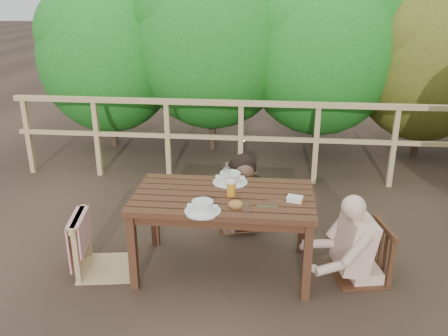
# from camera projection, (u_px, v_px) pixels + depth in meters

# --- Properties ---
(ground) EXTENTS (60.00, 60.00, 0.00)m
(ground) POSITION_uv_depth(u_px,v_px,m) (223.00, 268.00, 4.12)
(ground) COLOR #453225
(ground) RESTS_ON ground
(table) EXTENTS (1.46, 0.82, 0.67)m
(table) POSITION_uv_depth(u_px,v_px,m) (223.00, 233.00, 4.00)
(table) COLOR #3F2314
(table) RESTS_ON ground
(chair_left) EXTENTS (0.54, 0.54, 0.95)m
(chair_left) POSITION_uv_depth(u_px,v_px,m) (103.00, 219.00, 3.93)
(chair_left) COLOR tan
(chair_left) RESTS_ON ground
(chair_far) EXTENTS (0.53, 0.53, 0.87)m
(chair_far) POSITION_uv_depth(u_px,v_px,m) (239.00, 184.00, 4.73)
(chair_far) COLOR #3F2314
(chair_far) RESTS_ON ground
(chair_right) EXTENTS (0.50, 0.50, 0.86)m
(chair_right) POSITION_uv_depth(u_px,v_px,m) (363.00, 230.00, 3.85)
(chair_right) COLOR #3F2314
(chair_right) RESTS_ON ground
(woman) EXTENTS (0.62, 0.70, 1.20)m
(woman) POSITION_uv_depth(u_px,v_px,m) (240.00, 168.00, 4.69)
(woman) COLOR black
(woman) RESTS_ON ground
(diner_right) EXTENTS (0.69, 0.60, 1.21)m
(diner_right) POSITION_uv_depth(u_px,v_px,m) (369.00, 210.00, 3.79)
(diner_right) COLOR beige
(diner_right) RESTS_ON ground
(railing) EXTENTS (5.60, 0.10, 1.01)m
(railing) POSITION_uv_depth(u_px,v_px,m) (241.00, 142.00, 5.80)
(railing) COLOR tan
(railing) RESTS_ON ground
(hedge_row) EXTENTS (6.60, 1.60, 3.80)m
(hedge_row) POSITION_uv_depth(u_px,v_px,m) (278.00, 16.00, 6.38)
(hedge_row) COLOR #1D6C1D
(hedge_row) RESTS_ON ground
(soup_near) EXTENTS (0.28, 0.28, 0.09)m
(soup_near) POSITION_uv_depth(u_px,v_px,m) (203.00, 207.00, 3.58)
(soup_near) COLOR white
(soup_near) RESTS_ON table
(soup_far) EXTENTS (0.30, 0.30, 0.10)m
(soup_far) POSITION_uv_depth(u_px,v_px,m) (230.00, 178.00, 4.11)
(soup_far) COLOR silver
(soup_far) RESTS_ON table
(bread_roll) EXTENTS (0.12, 0.09, 0.07)m
(bread_roll) POSITION_uv_depth(u_px,v_px,m) (236.00, 205.00, 3.64)
(bread_roll) COLOR olive
(bread_roll) RESTS_ON table
(beer_glass) EXTENTS (0.08, 0.08, 0.15)m
(beer_glass) POSITION_uv_depth(u_px,v_px,m) (231.00, 189.00, 3.83)
(beer_glass) COLOR orange
(beer_glass) RESTS_ON table
(bottle) EXTENTS (0.06, 0.06, 0.23)m
(bottle) POSITION_uv_depth(u_px,v_px,m) (227.00, 176.00, 3.99)
(bottle) COLOR silver
(bottle) RESTS_ON table
(tumbler) EXTENTS (0.07, 0.07, 0.08)m
(tumbler) POSITION_uv_depth(u_px,v_px,m) (246.00, 208.00, 3.57)
(tumbler) COLOR silver
(tumbler) RESTS_ON table
(butter_tub) EXTENTS (0.14, 0.12, 0.05)m
(butter_tub) POSITION_uv_depth(u_px,v_px,m) (295.00, 200.00, 3.75)
(butter_tub) COLOR white
(butter_tub) RESTS_ON table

